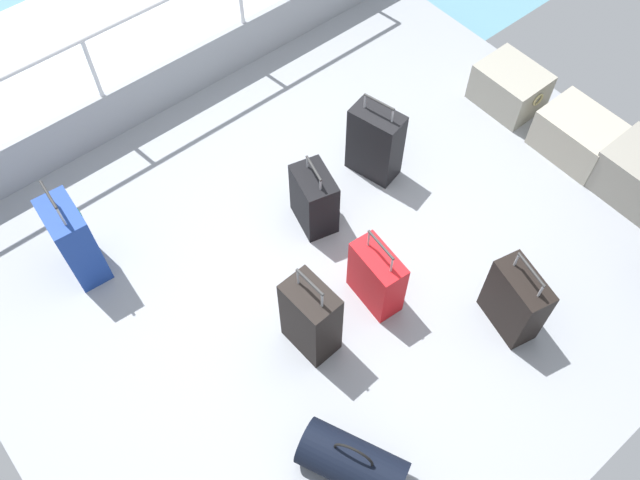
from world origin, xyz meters
TOP-DOWN VIEW (x-y plane):
  - ground_plane at (0.00, 0.00)m, footprint 4.40×5.20m
  - gunwale_port at (-2.17, 0.00)m, footprint 0.06×5.20m
  - railing_port at (-2.17, 0.00)m, footprint 0.04×4.20m
  - sea_wake at (-3.60, 0.00)m, footprint 12.00×12.00m
  - cargo_crate_0 at (-0.30, 2.13)m, footprint 0.59×0.44m
  - cargo_crate_1 at (0.43, 2.13)m, footprint 0.65×0.46m
  - cargo_crate_2 at (1.00, 2.16)m, footprint 0.61×0.49m
  - suitcase_0 at (-0.49, 0.72)m, footprint 0.45×0.31m
  - suitcase_1 at (-1.15, -1.53)m, footprint 0.42×0.26m
  - suitcase_2 at (1.13, 0.53)m, footprint 0.46×0.30m
  - suitcase_3 at (0.39, -0.06)m, footprint 0.42×0.24m
  - suitcase_4 at (0.37, -0.63)m, footprint 0.37×0.25m
  - suitcase_5 at (-0.40, 0.04)m, footprint 0.42×0.33m
  - duffel_bag at (1.21, -0.99)m, footprint 0.71×0.54m

SIDE VIEW (x-z plane):
  - sea_wake at x=-3.60m, z-range -0.35..-0.33m
  - ground_plane at x=0.00m, z-range -0.06..0.00m
  - duffel_bag at x=1.21m, z-range -0.07..0.37m
  - cargo_crate_0 at x=-0.30m, z-range 0.00..0.36m
  - cargo_crate_1 at x=0.43m, z-range 0.00..0.36m
  - cargo_crate_2 at x=1.00m, z-range 0.00..0.40m
  - gunwale_port at x=-2.17m, z-range 0.00..0.45m
  - suitcase_5 at x=-0.40m, z-range -0.06..0.58m
  - suitcase_3 at x=0.39m, z-range -0.08..0.61m
  - suitcase_2 at x=1.13m, z-range -0.07..0.63m
  - suitcase_0 at x=-0.49m, z-range -0.07..0.70m
  - suitcase_4 at x=0.37m, z-range -0.08..0.74m
  - suitcase_1 at x=-1.15m, z-range -0.10..0.79m
  - railing_port at x=-2.17m, z-range 0.27..1.29m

